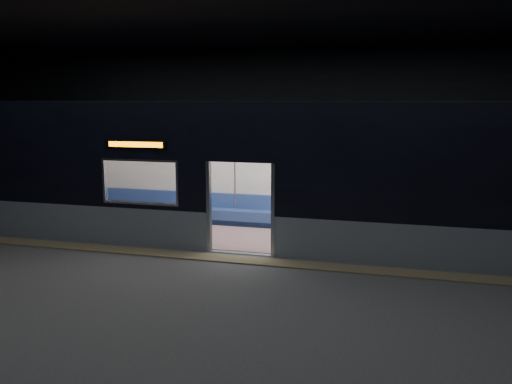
% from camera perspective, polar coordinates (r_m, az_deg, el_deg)
% --- Properties ---
extents(station_floor, '(24.00, 14.00, 0.01)m').
position_cam_1_polar(station_floor, '(11.18, -3.21, -7.98)').
color(station_floor, '#47494C').
rests_on(station_floor, ground).
extents(station_envelope, '(24.00, 14.00, 5.00)m').
position_cam_1_polar(station_envelope, '(10.66, -3.40, 11.18)').
color(station_envelope, black).
rests_on(station_envelope, station_floor).
extents(tactile_strip, '(22.80, 0.50, 0.03)m').
position_cam_1_polar(tactile_strip, '(11.67, -2.34, -7.10)').
color(tactile_strip, '#8C7F59').
rests_on(tactile_strip, station_floor).
extents(metro_car, '(18.00, 3.04, 3.35)m').
position_cam_1_polar(metro_car, '(13.18, 0.25, 2.97)').
color(metro_car, gray).
rests_on(metro_car, station_floor).
extents(passenger, '(0.49, 0.79, 1.47)m').
position_cam_1_polar(passenger, '(13.90, 10.96, -1.04)').
color(passenger, black).
rests_on(passenger, metro_car).
extents(handbag, '(0.35, 0.33, 0.14)m').
position_cam_1_polar(handbag, '(13.69, 10.69, -1.82)').
color(handbag, black).
rests_on(handbag, passenger).
extents(transit_map, '(1.01, 0.03, 0.65)m').
position_cam_1_polar(transit_map, '(14.09, 12.49, 1.66)').
color(transit_map, white).
rests_on(transit_map, metro_car).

